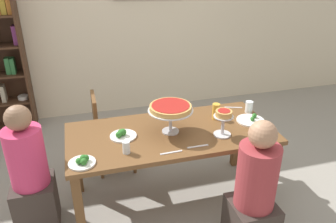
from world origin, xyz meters
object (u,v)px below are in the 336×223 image
at_px(deep_dish_pizza_stand, 171,109).
at_px(salad_plate_spare, 83,161).
at_px(personal_pizza_stand, 223,118).
at_px(water_glass_clear_far, 249,107).
at_px(salad_plate_near_diner, 251,120).
at_px(chair_far_left, 107,129).
at_px(water_glass_clear_near, 126,147).
at_px(cutlery_fork_far, 171,152).
at_px(dining_table, 171,140).
at_px(diner_head_west, 31,179).
at_px(salad_plate_far_diner, 122,135).
at_px(beer_glass_amber_tall, 216,111).
at_px(cutlery_knife_near, 233,107).
at_px(diner_near_right, 254,199).
at_px(cutlery_fork_near, 198,146).

xyz_separation_m(deep_dish_pizza_stand, salad_plate_spare, (-0.77, -0.29, -0.20)).
height_order(personal_pizza_stand, water_glass_clear_far, personal_pizza_stand).
height_order(personal_pizza_stand, salad_plate_near_diner, personal_pizza_stand).
relative_size(chair_far_left, water_glass_clear_near, 8.44).
distance_m(deep_dish_pizza_stand, cutlery_fork_far, 0.40).
bearing_deg(salad_plate_spare, water_glass_clear_far, 16.04).
relative_size(dining_table, diner_head_west, 1.57).
bearing_deg(water_glass_clear_far, deep_dish_pizza_stand, -168.75).
bearing_deg(salad_plate_near_diner, deep_dish_pizza_stand, 179.47).
bearing_deg(cutlery_fork_far, salad_plate_far_diner, 131.33).
bearing_deg(water_glass_clear_near, diner_head_west, 164.72).
height_order(salad_plate_far_diner, cutlery_fork_far, salad_plate_far_diner).
distance_m(salad_plate_far_diner, salad_plate_spare, 0.47).
relative_size(dining_table, beer_glass_amber_tall, 11.93).
xyz_separation_m(dining_table, cutlery_knife_near, (0.74, 0.31, 0.09)).
bearing_deg(diner_near_right, salad_plate_near_diner, -24.79).
height_order(personal_pizza_stand, salad_plate_spare, personal_pizza_stand).
bearing_deg(salad_plate_near_diner, cutlery_fork_near, -155.30).
relative_size(chair_far_left, deep_dish_pizza_stand, 2.24).
relative_size(beer_glass_amber_tall, cutlery_fork_near, 0.84).
xyz_separation_m(water_glass_clear_near, cutlery_knife_near, (1.18, 0.54, -0.05)).
bearing_deg(chair_far_left, personal_pizza_stand, 46.74).
bearing_deg(water_glass_clear_far, water_glass_clear_near, -162.54).
relative_size(salad_plate_far_diner, cutlery_fork_near, 1.27).
distance_m(chair_far_left, water_glass_clear_far, 1.47).
xyz_separation_m(diner_head_west, diner_near_right, (1.63, -0.72, 0.00)).
height_order(salad_plate_spare, water_glass_clear_near, water_glass_clear_near).
distance_m(diner_head_west, beer_glass_amber_tall, 1.71).
bearing_deg(cutlery_fork_far, chair_far_left, 110.15).
height_order(deep_dish_pizza_stand, water_glass_clear_far, deep_dish_pizza_stand).
distance_m(dining_table, chair_far_left, 0.86).
distance_m(chair_far_left, salad_plate_far_diner, 0.71).
xyz_separation_m(diner_near_right, cutlery_fork_near, (-0.30, 0.44, 0.25)).
relative_size(cutlery_fork_near, cutlery_knife_near, 1.00).
xyz_separation_m(water_glass_clear_near, cutlery_fork_near, (0.57, -0.07, -0.05)).
relative_size(salad_plate_near_diner, water_glass_clear_near, 2.51).
xyz_separation_m(dining_table, water_glass_clear_near, (-0.43, -0.23, 0.14)).
bearing_deg(cutlery_fork_near, cutlery_fork_far, -172.40).
bearing_deg(deep_dish_pizza_stand, water_glass_clear_far, 11.25).
relative_size(salad_plate_near_diner, cutlery_fork_far, 1.44).
relative_size(diner_head_west, salad_plate_spare, 5.63).
height_order(dining_table, salad_plate_far_diner, salad_plate_far_diner).
distance_m(salad_plate_spare, cutlery_fork_near, 0.91).
height_order(diner_near_right, water_glass_clear_far, diner_near_right).
bearing_deg(cutlery_fork_far, salad_plate_near_diner, 18.41).
distance_m(cutlery_fork_near, cutlery_fork_far, 0.24).
relative_size(dining_table, water_glass_clear_far, 15.71).
height_order(dining_table, cutlery_fork_far, cutlery_fork_far).
bearing_deg(salad_plate_spare, personal_pizza_stand, 5.78).
bearing_deg(personal_pizza_stand, cutlery_knife_near, 55.08).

